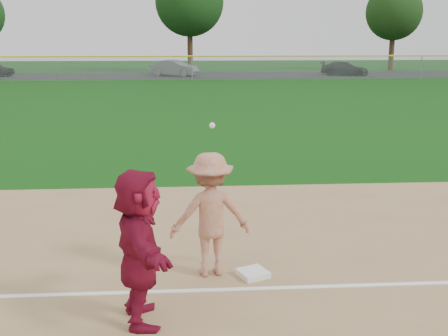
{
  "coord_description": "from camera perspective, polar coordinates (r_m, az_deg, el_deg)",
  "views": [
    {
      "loc": [
        -0.69,
        -8.31,
        3.61
      ],
      "look_at": [
        0.0,
        1.5,
        1.3
      ],
      "focal_mm": 45.0,
      "sensor_mm": 36.0,
      "label": 1
    }
  ],
  "objects": [
    {
      "name": "ground",
      "position": [
        9.08,
        0.68,
        -10.19
      ],
      "size": [
        160.0,
        160.0,
        0.0
      ],
      "primitive_type": "plane",
      "color": "#0E420C",
      "rests_on": "ground"
    },
    {
      "name": "foul_line",
      "position": [
        8.35,
        1.14,
        -12.21
      ],
      "size": [
        60.0,
        0.1,
        0.01
      ],
      "primitive_type": "cube",
      "color": "white",
      "rests_on": "infield_dirt"
    },
    {
      "name": "parking_asphalt",
      "position": [
        54.43,
        -3.36,
        9.39
      ],
      "size": [
        120.0,
        10.0,
        0.01
      ],
      "primitive_type": "cube",
      "color": "black",
      "rests_on": "ground"
    },
    {
      "name": "first_base",
      "position": [
        8.77,
        2.94,
        -10.64
      ],
      "size": [
        0.54,
        0.54,
        0.09
      ],
      "primitive_type": "cube",
      "rotation": [
        0.0,
        0.0,
        0.41
      ],
      "color": "white",
      "rests_on": "infield_dirt"
    },
    {
      "name": "base_runner",
      "position": [
        7.18,
        -8.61,
        -7.94
      ],
      "size": [
        0.91,
        1.95,
        2.03
      ],
      "primitive_type": "imported",
      "rotation": [
        0.0,
        0.0,
        1.74
      ],
      "color": "maroon",
      "rests_on": "infield_dirt"
    },
    {
      "name": "car_mid",
      "position": [
        53.11,
        -5.09,
        10.08
      ],
      "size": [
        4.79,
        3.28,
        1.49
      ],
      "primitive_type": "imported",
      "rotation": [
        0.0,
        0.0,
        1.16
      ],
      "color": "#5B5D63",
      "rests_on": "parking_asphalt"
    },
    {
      "name": "car_right",
      "position": [
        55.38,
        12.16,
        9.86
      ],
      "size": [
        4.82,
        3.37,
        1.3
      ],
      "primitive_type": "imported",
      "rotation": [
        0.0,
        0.0,
        1.18
      ],
      "color": "black",
      "rests_on": "parking_asphalt"
    },
    {
      "name": "first_base_play",
      "position": [
        8.54,
        -1.4,
        -4.73
      ],
      "size": [
        1.32,
        0.86,
        2.35
      ],
      "color": "#9C9C9E",
      "rests_on": "infield_dirt"
    },
    {
      "name": "outfield_fence",
      "position": [
        48.34,
        -3.29,
        11.23
      ],
      "size": [
        110.0,
        0.12,
        110.0
      ],
      "color": "#999EA0",
      "rests_on": "ground"
    },
    {
      "name": "tree_2",
      "position": [
        59.91,
        -3.53,
        16.49
      ],
      "size": [
        7.0,
        7.0,
        10.58
      ],
      "color": "#372314",
      "rests_on": "ground"
    },
    {
      "name": "tree_3",
      "position": [
        65.24,
        16.89,
        14.91
      ],
      "size": [
        6.0,
        6.0,
        9.19
      ],
      "color": "#362213",
      "rests_on": "ground"
    }
  ]
}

